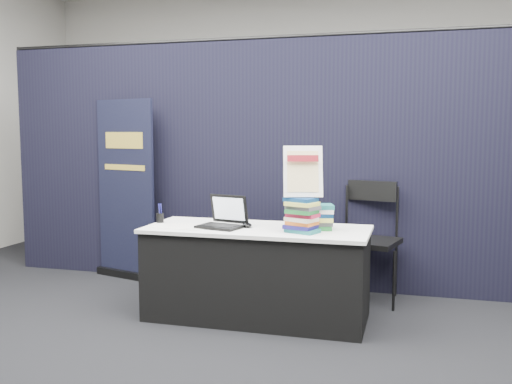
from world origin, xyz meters
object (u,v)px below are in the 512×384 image
Objects in this scene: display_table at (257,273)px; book_stack_tall at (302,215)px; info_sign at (303,172)px; pullup_banner at (126,200)px; laptop at (222,220)px; stacking_chair at (370,235)px; book_stack_short at (318,217)px.

display_table is 6.71× the size of book_stack_tall.
pullup_banner is (-2.05, 1.00, -0.39)m from info_sign.
stacking_chair is at bearing 49.74° from laptop.
book_stack_short is at bearing 61.33° from book_stack_tall.
info_sign is at bearing -14.92° from display_table.
laptop is 1.46× the size of book_stack_short.
pullup_banner is at bearing 138.34° from info_sign.
stacking_chair is (0.45, 0.86, -0.62)m from info_sign.
info_sign reaches higher than laptop.
laptop is 1.43× the size of book_stack_tall.
display_table is at bearing -175.79° from book_stack_short.
display_table is at bearing 26.58° from laptop.
pullup_banner reaches higher than info_sign.
book_stack_short is 0.65× the size of info_sign.
info_sign is 2.31m from pullup_banner.
stacking_chair reaches higher than display_table.
display_table is at bearing 149.45° from info_sign.
book_stack_tall is 0.20m from book_stack_short.
pullup_banner reaches higher than display_table.
book_stack_short is at bearing 20.94° from laptop.
pullup_banner is at bearing 158.50° from laptop.
info_sign is (-0.00, 0.03, 0.33)m from book_stack_tall.
display_table is 1.93m from pullup_banner.
book_stack_tall is at bearing -118.67° from book_stack_short.
pullup_banner is at bearing 158.13° from book_stack_short.
pullup_banner is (-2.05, 1.03, -0.06)m from book_stack_tall.
laptop is at bearing -129.54° from stacking_chair.
info_sign reaches higher than book_stack_short.
display_table is 4.42× the size of info_sign.
stacking_chair reaches higher than laptop.
pullup_banner is at bearing 153.28° from book_stack_tall.
info_sign is at bearing -123.66° from book_stack_short.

